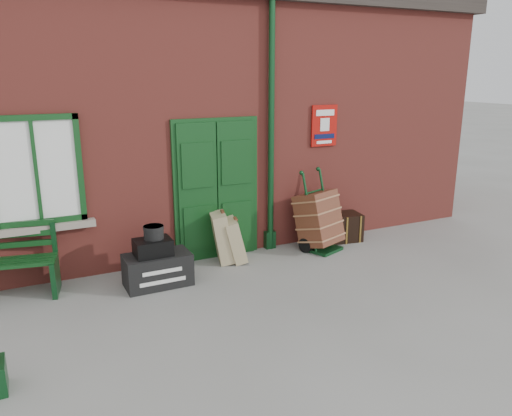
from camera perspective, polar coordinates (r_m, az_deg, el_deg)
ground at (r=7.19m, az=2.23°, el=-8.84°), size 80.00×80.00×0.00m
station_building at (r=9.82m, az=-7.39°, el=10.61°), size 10.30×4.30×4.36m
houdini_trunk at (r=7.25m, az=-11.17°, el=-6.93°), size 0.93×0.52×0.46m
strongbox at (r=7.12m, az=-11.70°, el=-4.41°), size 0.51×0.37×0.23m
hatbox at (r=7.09m, az=-11.62°, el=-2.73°), size 0.28×0.28×0.18m
suitcase_back at (r=7.97m, az=-3.95°, el=-3.27°), size 0.47×0.63×0.81m
suitcase_front at (r=7.97m, az=-2.47°, el=-3.67°), size 0.47×0.58×0.70m
porter_trolley at (r=8.52m, az=7.19°, el=-1.35°), size 0.85×0.88×1.34m
dark_trunk at (r=9.09m, az=9.70°, el=-2.17°), size 0.74×0.54×0.49m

